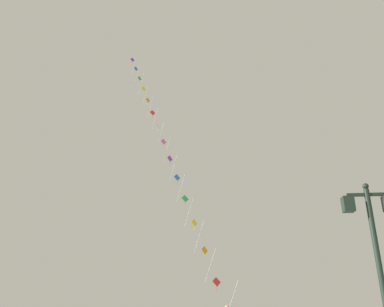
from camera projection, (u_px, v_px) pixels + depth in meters
The scene contains 2 objects.
twin_lantern_lamp_post at pixel (375, 239), 9.55m from camera, with size 1.31×0.28×4.79m.
kite_train at pixel (164, 142), 25.12m from camera, with size 8.65×11.60×22.44m.
Camera 1 is at (-1.16, -0.15, 1.88)m, focal length 35.55 mm.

